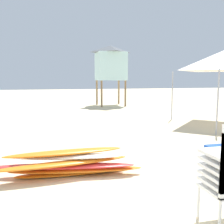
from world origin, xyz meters
name	(u,v)px	position (x,y,z in m)	size (l,w,h in m)	color
ground	(112,202)	(0.00, 0.00, 0.00)	(80.00, 80.00, 0.00)	beige
surfboard_pile	(68,164)	(-0.54, 1.16, 0.24)	(2.75, 0.81, 0.48)	orange
lifeguard_tower	(111,63)	(3.25, 13.09, 2.80)	(1.98, 1.98, 3.91)	olive
cooler_box	(219,156)	(2.49, 0.94, 0.21)	(0.48, 0.34, 0.42)	blue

